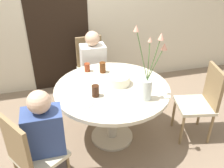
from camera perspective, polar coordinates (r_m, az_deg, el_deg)
ground_plane at (r=3.15m, az=0.00°, el=-11.97°), size 16.00×16.00×0.00m
wall_back at (r=3.84m, az=-5.90°, el=17.73°), size 8.00×0.05×2.60m
doorway_panel at (r=3.84m, az=-12.28°, el=12.94°), size 0.90×0.01×2.05m
dining_table at (r=2.79m, az=0.00°, el=-2.89°), size 1.27×1.27×0.72m
chair_near_front at (r=3.72m, az=-4.82°, el=4.50°), size 0.41×0.41×0.91m
chair_left_flank at (r=2.35m, az=-18.08°, el=-14.85°), size 0.55×0.55×0.91m
chair_far_back at (r=3.08m, az=19.94°, el=-3.29°), size 0.47×0.47×0.91m
birthday_cake at (r=2.76m, az=1.55°, el=0.94°), size 0.25×0.25×0.15m
flower_vase at (r=2.44m, az=8.26°, el=1.11°), size 0.30×0.17×0.76m
side_plate at (r=2.48m, az=-6.51°, el=-4.26°), size 0.20×0.20×0.01m
drink_glass_0 at (r=2.55m, az=-3.80°, el=-1.59°), size 0.08×0.08×0.12m
drink_glass_1 at (r=3.01m, az=-2.15°, el=3.81°), size 0.07×0.07×0.13m
drink_glass_2 at (r=3.05m, az=-5.69°, el=3.80°), size 0.07×0.07×0.10m
person_boy at (r=3.58m, az=-4.24°, el=3.29°), size 0.34×0.24×1.07m
person_woman at (r=2.40m, az=-14.77°, el=-13.25°), size 0.34×0.24×1.07m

